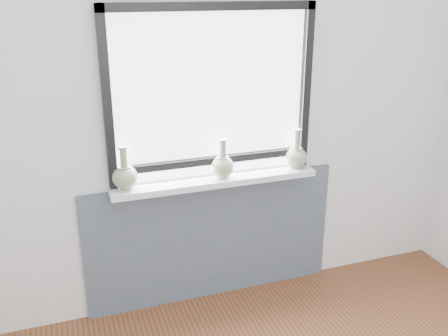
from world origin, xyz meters
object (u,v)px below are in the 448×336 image
object	(u,v)px
windowsill	(216,181)
vase_a	(125,175)
vase_c	(296,156)
vase_b	(223,165)

from	to	relation	value
windowsill	vase_a	bearing A→B (deg)	179.24
vase_c	vase_b	bearing A→B (deg)	-179.12
vase_a	vase_c	world-z (taller)	same
vase_a	vase_b	distance (m)	0.61
windowsill	vase_b	world-z (taller)	vase_b
vase_a	windowsill	bearing A→B (deg)	-0.76
windowsill	vase_c	xyz separation A→B (m)	(0.56, 0.00, 0.10)
vase_a	vase_b	size ratio (longest dim) A/B	1.06
windowsill	vase_b	distance (m)	0.11
windowsill	vase_c	size ratio (longest dim) A/B	5.01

